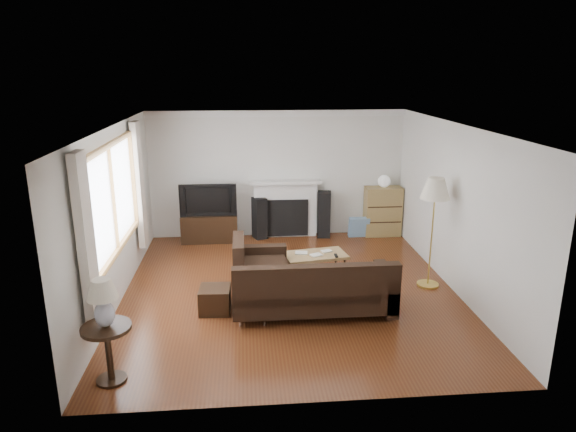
{
  "coord_description": "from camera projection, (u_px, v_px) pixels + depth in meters",
  "views": [
    {
      "loc": [
        -0.65,
        -7.21,
        3.3
      ],
      "look_at": [
        0.0,
        0.3,
        1.1
      ],
      "focal_mm": 32.0,
      "sensor_mm": 36.0,
      "label": 1
    }
  ],
  "objects": [
    {
      "name": "side_table",
      "position": [
        109.0,
        354.0,
        5.51
      ],
      "size": [
        0.53,
        0.53,
        0.66
      ],
      "primitive_type": "cube",
      "color": "black",
      "rests_on": "ground"
    },
    {
      "name": "table_lamp",
      "position": [
        103.0,
        303.0,
        5.35
      ],
      "size": [
        0.33,
        0.33,
        0.53
      ],
      "primitive_type": "cube",
      "color": "silver",
      "rests_on": "side_table"
    },
    {
      "name": "window",
      "position": [
        114.0,
        199.0,
        7.04
      ],
      "size": [
        0.12,
        2.74,
        1.54
      ],
      "primitive_type": "cube",
      "color": "olive",
      "rests_on": "room"
    },
    {
      "name": "globe_lamp",
      "position": [
        384.0,
        181.0,
        10.15
      ],
      "size": [
        0.24,
        0.24,
        0.24
      ],
      "primitive_type": "sphere",
      "color": "white",
      "rests_on": "bookshelf"
    },
    {
      "name": "speaker_left",
      "position": [
        260.0,
        218.0,
        10.16
      ],
      "size": [
        0.32,
        0.34,
        0.83
      ],
      "primitive_type": "cube",
      "rotation": [
        0.0,
        0.0,
        0.38
      ],
      "color": "black",
      "rests_on": "ground"
    },
    {
      "name": "fireplace",
      "position": [
        285.0,
        208.0,
        10.25
      ],
      "size": [
        1.4,
        0.26,
        1.15
      ],
      "primitive_type": "cube",
      "color": "white",
      "rests_on": "room"
    },
    {
      "name": "sectional_sofa",
      "position": [
        313.0,
        287.0,
        7.06
      ],
      "size": [
        2.39,
        1.75,
        0.77
      ],
      "primitive_type": "cube",
      "color": "black",
      "rests_on": "ground"
    },
    {
      "name": "curtain_near",
      "position": [
        87.0,
        246.0,
        5.63
      ],
      "size": [
        0.1,
        0.35,
        2.1
      ],
      "primitive_type": "cube",
      "color": "silver",
      "rests_on": "room"
    },
    {
      "name": "floor_lamp",
      "position": [
        432.0,
        233.0,
        7.81
      ],
      "size": [
        0.59,
        0.59,
        1.72
      ],
      "primitive_type": "cube",
      "rotation": [
        0.0,
        0.0,
        0.43
      ],
      "color": "gold",
      "rests_on": "ground"
    },
    {
      "name": "television",
      "position": [
        208.0,
        199.0,
        9.89
      ],
      "size": [
        1.08,
        0.14,
        0.62
      ],
      "primitive_type": "imported",
      "color": "black",
      "rests_on": "tv_stand"
    },
    {
      "name": "bookshelf",
      "position": [
        383.0,
        211.0,
        10.33
      ],
      "size": [
        0.72,
        0.34,
        0.99
      ],
      "primitive_type": "cube",
      "color": "olive",
      "rests_on": "ground"
    },
    {
      "name": "speaker_right",
      "position": [
        324.0,
        214.0,
        10.26
      ],
      "size": [
        0.3,
        0.34,
        0.92
      ],
      "primitive_type": "cube",
      "rotation": [
        0.0,
        0.0,
        -0.16
      ],
      "color": "black",
      "rests_on": "ground"
    },
    {
      "name": "curtain_far",
      "position": [
        139.0,
        185.0,
        8.54
      ],
      "size": [
        0.1,
        0.35,
        2.1
      ],
      "primitive_type": "cube",
      "color": "silver",
      "rests_on": "room"
    },
    {
      "name": "footstool",
      "position": [
        215.0,
        300.0,
        7.14
      ],
      "size": [
        0.44,
        0.44,
        0.36
      ],
      "primitive_type": "cube",
      "rotation": [
        0.0,
        0.0,
        -0.05
      ],
      "color": "black",
      "rests_on": "ground"
    },
    {
      "name": "tv_stand",
      "position": [
        210.0,
        227.0,
        10.05
      ],
      "size": [
        1.08,
        0.49,
        0.54
      ],
      "primitive_type": "cube",
      "color": "black",
      "rests_on": "ground"
    },
    {
      "name": "coffee_table",
      "position": [
        315.0,
        265.0,
        8.35
      ],
      "size": [
        1.07,
        0.7,
        0.39
      ],
      "primitive_type": "cube",
      "rotation": [
        0.0,
        0.0,
        0.17
      ],
      "color": "#A2804D",
      "rests_on": "ground"
    },
    {
      "name": "room",
      "position": [
        290.0,
        212.0,
        7.52
      ],
      "size": [
        5.1,
        5.6,
        2.54
      ],
      "color": "#572913",
      "rests_on": "ground"
    }
  ]
}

